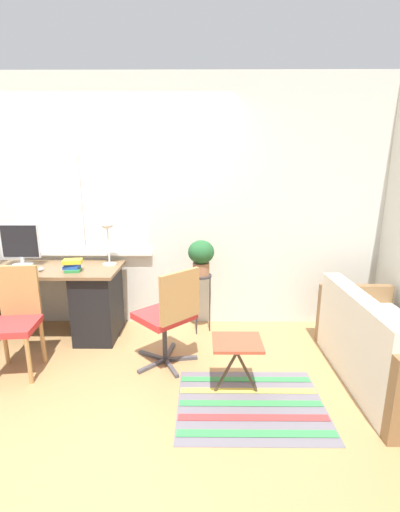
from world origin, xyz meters
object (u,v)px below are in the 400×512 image
object	(u,v)px
office_chair_swivel	(169,314)
couch_loveseat	(384,350)
keyboard	(13,270)
book_stack	(73,265)
mouse	(41,269)
folding_stool	(237,347)
potted_plant	(201,255)
desk_chair_wooden	(16,318)
plant_stand	(201,284)
monitor	(20,245)
desk_lamp	(107,231)

from	to	relation	value
office_chair_swivel	couch_loveseat	xyz separation A→B (m)	(1.81, -0.23, -0.22)
keyboard	book_stack	distance (m)	0.60
book_stack	mouse	bearing A→B (deg)	179.19
folding_stool	potted_plant	bearing A→B (deg)	104.74
desk_chair_wooden	plant_stand	xyz separation A→B (m)	(1.60, 0.76, 0.06)
monitor	desk_chair_wooden	world-z (taller)	monitor
mouse	couch_loveseat	bearing A→B (deg)	-12.19
monitor	book_stack	world-z (taller)	monitor
keyboard	mouse	bearing A→B (deg)	2.57
potted_plant	keyboard	bearing A→B (deg)	-172.48
mouse	monitor	bearing A→B (deg)	144.26
couch_loveseat	desk_chair_wooden	bearing A→B (deg)	87.35
monitor	folding_stool	xyz separation A→B (m)	(2.16, -1.05, -0.58)
book_stack	desk_chair_wooden	xyz separation A→B (m)	(-0.33, -0.52, -0.33)
book_stack	couch_loveseat	bearing A→B (deg)	-13.45
book_stack	desk_lamp	bearing A→B (deg)	39.87
book_stack	potted_plant	size ratio (longest dim) A/B	0.53
mouse	desk_lamp	distance (m)	0.75
keyboard	book_stack	bearing A→B (deg)	0.75
keyboard	potted_plant	size ratio (longest dim) A/B	0.92
desk_chair_wooden	mouse	bearing A→B (deg)	83.33
desk_lamp	couch_loveseat	size ratio (longest dim) A/B	0.32
plant_stand	folding_stool	distance (m)	1.13
couch_loveseat	potted_plant	xyz separation A→B (m)	(-1.53, 0.91, 0.59)
keyboard	folding_stool	bearing A→B (deg)	-21.20
office_chair_swivel	couch_loveseat	bearing A→B (deg)	128.91
couch_loveseat	plant_stand	size ratio (longest dim) A/B	2.26
plant_stand	folding_stool	xyz separation A→B (m)	(0.28, -1.08, -0.15)
keyboard	mouse	distance (m)	0.28
monitor	folding_stool	size ratio (longest dim) A/B	0.97
desk_lamp	couch_loveseat	xyz separation A→B (m)	(2.50, -0.92, -0.84)
plant_stand	office_chair_swivel	bearing A→B (deg)	-112.40
desk_lamp	potted_plant	xyz separation A→B (m)	(0.97, -0.01, -0.25)
desk_chair_wooden	plant_stand	distance (m)	1.77
plant_stand	potted_plant	size ratio (longest dim) A/B	1.73
office_chair_swivel	couch_loveseat	distance (m)	1.84
desk_chair_wooden	plant_stand	bearing A→B (deg)	19.69
desk_chair_wooden	couch_loveseat	world-z (taller)	desk_chair_wooden
mouse	office_chair_swivel	size ratio (longest dim) A/B	0.08
mouse	desk_chair_wooden	world-z (taller)	desk_chair_wooden
monitor	keyboard	size ratio (longest dim) A/B	1.28
monitor	office_chair_swivel	world-z (taller)	monitor
book_stack	keyboard	bearing A→B (deg)	-179.25
mouse	couch_loveseat	xyz separation A→B (m)	(3.12, -0.67, -0.50)
couch_loveseat	folding_stool	world-z (taller)	couch_loveseat
plant_stand	monitor	bearing A→B (deg)	-179.11
desk_chair_wooden	potted_plant	xyz separation A→B (m)	(1.60, 0.76, 0.37)
office_chair_swivel	keyboard	bearing A→B (deg)	-59.23
keyboard	office_chair_swivel	world-z (taller)	office_chair_swivel
monitor	plant_stand	xyz separation A→B (m)	(1.88, 0.03, -0.43)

